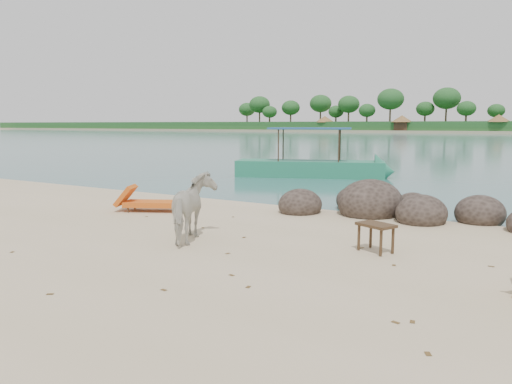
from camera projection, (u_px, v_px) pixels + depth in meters
boulders at (393, 208)px, 12.81m from camera, size 6.46×3.02×1.26m
cow at (194, 209)px, 10.04m from camera, size 1.38×1.77×1.36m
side_table at (376, 240)px, 9.18m from camera, size 0.78×0.66×0.53m
lounge_chair at (155, 201)px, 13.52m from camera, size 2.11×1.52×0.60m
boat_near at (310, 136)px, 22.90m from camera, size 7.70×4.15×3.67m
dead_leaves at (238, 267)px, 8.32m from camera, size 8.18×7.12×0.00m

